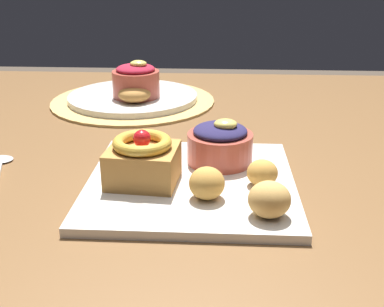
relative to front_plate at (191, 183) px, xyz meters
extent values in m
cube|color=brown|center=(0.02, 0.12, -0.03)|extent=(1.31, 1.13, 0.04)
cylinder|color=brown|center=(-0.54, 0.59, -0.39)|extent=(0.07, 0.07, 0.69)
cylinder|color=tan|center=(-0.15, 0.40, 0.00)|extent=(0.34, 0.34, 0.00)
cube|color=silver|center=(0.00, 0.00, 0.00)|extent=(0.27, 0.27, 0.01)
cube|color=#B77F3D|center=(-0.06, -0.01, 0.03)|extent=(0.09, 0.09, 0.05)
torus|color=gold|center=(-0.06, -0.01, 0.06)|extent=(0.08, 0.08, 0.01)
sphere|color=red|center=(-0.06, -0.01, 0.07)|extent=(0.02, 0.02, 0.02)
cylinder|color=#B24C3D|center=(0.04, 0.06, 0.03)|extent=(0.09, 0.09, 0.04)
ellipsoid|color=#28234C|center=(0.04, 0.06, 0.05)|extent=(0.08, 0.08, 0.02)
ellipsoid|color=#EAD666|center=(0.04, 0.05, 0.07)|extent=(0.03, 0.03, 0.01)
ellipsoid|color=gold|center=(0.03, -0.05, 0.03)|extent=(0.04, 0.04, 0.04)
ellipsoid|color=tan|center=(0.09, -0.10, 0.03)|extent=(0.05, 0.05, 0.04)
ellipsoid|color=gold|center=(0.09, -0.01, 0.02)|extent=(0.04, 0.04, 0.03)
cylinder|color=silver|center=(-0.15, 0.40, 0.01)|extent=(0.27, 0.27, 0.01)
cylinder|color=#B24C3D|center=(-0.14, 0.38, 0.04)|extent=(0.10, 0.10, 0.05)
ellipsoid|color=#A31E33|center=(-0.14, 0.38, 0.07)|extent=(0.08, 0.08, 0.02)
ellipsoid|color=#EAD666|center=(-0.13, 0.38, 0.08)|extent=(0.03, 0.03, 0.01)
ellipsoid|color=#B77F3D|center=(-0.13, 0.35, 0.03)|extent=(0.06, 0.06, 0.03)
ellipsoid|color=silver|center=(-0.29, 0.07, 0.00)|extent=(0.04, 0.03, 0.00)
camera|label=1|loc=(0.03, -0.58, 0.28)|focal=45.26mm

